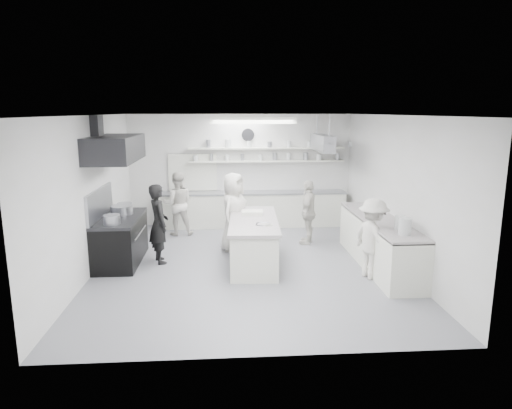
{
  "coord_description": "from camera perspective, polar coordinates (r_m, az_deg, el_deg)",
  "views": [
    {
      "loc": [
        -0.44,
        -8.72,
        3.08
      ],
      "look_at": [
        0.22,
        0.6,
        1.14
      ],
      "focal_mm": 31.63,
      "sensor_mm": 36.0,
      "label": 1
    }
  ],
  "objects": [
    {
      "name": "wall_right",
      "position": [
        9.51,
        17.25,
        1.65
      ],
      "size": [
        0.04,
        7.0,
        3.0
      ],
      "primitive_type": "cube",
      "color": "silver",
      "rests_on": "floor"
    },
    {
      "name": "ceiling",
      "position": [
        8.73,
        -1.17,
        11.29
      ],
      "size": [
        6.0,
        7.0,
        0.02
      ],
      "primitive_type": "cube",
      "color": "white",
      "rests_on": "wall_back"
    },
    {
      "name": "exhaust_hood",
      "position": [
        9.4,
        -17.42,
        6.77
      ],
      "size": [
        0.85,
        2.0,
        0.5
      ],
      "primitive_type": "cube",
      "color": "#232326",
      "rests_on": "wall_left"
    },
    {
      "name": "bowl_right",
      "position": [
        9.71,
        14.3,
        -1.17
      ],
      "size": [
        0.26,
        0.26,
        0.06
      ],
      "primitive_type": "imported",
      "rotation": [
        0.0,
        0.0,
        -0.04
      ],
      "color": "silver",
      "rests_on": "right_counter"
    },
    {
      "name": "bowl_island_a",
      "position": [
        8.74,
        0.87,
        -2.63
      ],
      "size": [
        0.34,
        0.34,
        0.07
      ],
      "primitive_type": "imported",
      "rotation": [
        0.0,
        0.0,
        -0.28
      ],
      "color": "#9C9FA7",
      "rests_on": "prep_island"
    },
    {
      "name": "cook_stove",
      "position": [
        9.43,
        -12.21,
        -2.39
      ],
      "size": [
        0.59,
        0.7,
        1.64
      ],
      "primitive_type": "imported",
      "rotation": [
        0.0,
        0.0,
        1.95
      ],
      "color": "black",
      "rests_on": "floor"
    },
    {
      "name": "pot_rack",
      "position": [
        11.41,
        8.4,
        7.71
      ],
      "size": [
        0.3,
        1.6,
        0.4
      ],
      "primitive_type": "cube",
      "color": "#9C9FA7",
      "rests_on": "ceiling"
    },
    {
      "name": "wall_front",
      "position": [
        5.47,
        0.76,
        -5.04
      ],
      "size": [
        6.0,
        0.04,
        3.0
      ],
      "primitive_type": "cube",
      "color": "silver",
      "rests_on": "floor"
    },
    {
      "name": "wall_back",
      "position": [
        12.33,
        -1.96,
        4.39
      ],
      "size": [
        6.0,
        0.04,
        3.0
      ],
      "primitive_type": "cube",
      "color": "silver",
      "rests_on": "floor"
    },
    {
      "name": "cook_island_right",
      "position": [
        10.62,
        6.63,
        -0.96
      ],
      "size": [
        0.66,
        0.96,
        1.51
      ],
      "primitive_type": "imported",
      "rotation": [
        0.0,
        0.0,
        -1.93
      ],
      "color": "silver",
      "rests_on": "floor"
    },
    {
      "name": "light_fixture_front",
      "position": [
        6.94,
        -0.4,
        10.59
      ],
      "size": [
        1.3,
        0.25,
        0.1
      ],
      "primitive_type": "cube",
      "color": "silver",
      "rests_on": "ceiling"
    },
    {
      "name": "cook_back",
      "position": [
        11.47,
        -9.88,
        0.1
      ],
      "size": [
        0.82,
        0.67,
        1.6
      ],
      "primitive_type": "imported",
      "rotation": [
        0.0,
        0.0,
        -3.06
      ],
      "color": "silver",
      "rests_on": "floor"
    },
    {
      "name": "shelf_lower",
      "position": [
        12.22,
        1.35,
        5.5
      ],
      "size": [
        4.2,
        0.26,
        0.04
      ],
      "primitive_type": "cube",
      "color": "silver",
      "rests_on": "wall_back"
    },
    {
      "name": "pass_through_window",
      "position": [
        12.34,
        -8.01,
        4.05
      ],
      "size": [
        1.3,
        0.04,
        1.0
      ],
      "primitive_type": "cube",
      "color": "black",
      "rests_on": "wall_back"
    },
    {
      "name": "right_counter",
      "position": [
        9.43,
        15.31,
        -4.74
      ],
      "size": [
        0.74,
        3.3,
        0.94
      ],
      "primitive_type": "cube",
      "color": "silver",
      "rests_on": "floor"
    },
    {
      "name": "wall_clock",
      "position": [
        12.22,
        -1.04,
        8.8
      ],
      "size": [
        0.32,
        0.05,
        0.32
      ],
      "primitive_type": "cylinder",
      "rotation": [
        1.57,
        0.0,
        0.0
      ],
      "color": "beige",
      "rests_on": "wall_back"
    },
    {
      "name": "bowl_island_b",
      "position": [
        8.69,
        1.4,
        -2.73
      ],
      "size": [
        0.23,
        0.23,
        0.06
      ],
      "primitive_type": "imported",
      "rotation": [
        0.0,
        0.0,
        0.11
      ],
      "color": "silver",
      "rests_on": "prep_island"
    },
    {
      "name": "cook_right",
      "position": [
        8.65,
        14.55,
        -4.22
      ],
      "size": [
        0.85,
        1.11,
        1.51
      ],
      "primitive_type": "imported",
      "rotation": [
        0.0,
        0.0,
        1.9
      ],
      "color": "silver",
      "rests_on": "floor"
    },
    {
      "name": "floor",
      "position": [
        9.26,
        -1.09,
        -7.73
      ],
      "size": [
        6.0,
        7.0,
        0.02
      ],
      "primitive_type": "cube",
      "color": "gray",
      "rests_on": "ground"
    },
    {
      "name": "cook_island_left",
      "position": [
        10.03,
        -2.87,
        -0.94
      ],
      "size": [
        0.87,
        1.01,
        1.75
      ],
      "primitive_type": "imported",
      "rotation": [
        0.0,
        0.0,
        1.12
      ],
      "color": "silver",
      "rests_on": "floor"
    },
    {
      "name": "stove",
      "position": [
        9.74,
        -16.74,
        -4.43
      ],
      "size": [
        0.8,
        1.8,
        0.9
      ],
      "primitive_type": "cube",
      "color": "black",
      "rests_on": "floor"
    },
    {
      "name": "wall_left",
      "position": [
        9.23,
        -20.08,
        1.17
      ],
      "size": [
        0.04,
        7.0,
        3.0
      ],
      "primitive_type": "cube",
      "color": "silver",
      "rests_on": "floor"
    },
    {
      "name": "stove_pot",
      "position": [
        9.85,
        -16.6,
        -0.79
      ],
      "size": [
        0.46,
        0.46,
        0.23
      ],
      "primitive_type": "cylinder",
      "color": "#9C9FA7",
      "rests_on": "stove"
    },
    {
      "name": "shelf_upper",
      "position": [
        12.19,
        1.36,
        7.14
      ],
      "size": [
        4.2,
        0.26,
        0.04
      ],
      "primitive_type": "cube",
      "color": "silver",
      "rests_on": "wall_back"
    },
    {
      "name": "light_fixture_rear",
      "position": [
        10.53,
        -1.67,
        10.99
      ],
      "size": [
        1.3,
        0.25,
        0.1
      ],
      "primitive_type": "cube",
      "color": "silver",
      "rests_on": "ceiling"
    },
    {
      "name": "back_counter",
      "position": [
        12.23,
        -0.47,
        -0.61
      ],
      "size": [
        5.0,
        0.6,
        0.92
      ],
      "primitive_type": "cube",
      "color": "silver",
      "rests_on": "floor"
    },
    {
      "name": "prep_island",
      "position": [
        9.29,
        -0.31,
        -4.78
      ],
      "size": [
        1.0,
        2.42,
        0.88
      ],
      "primitive_type": "cube",
      "rotation": [
        0.0,
        0.0,
        -0.05
      ],
      "color": "silver",
      "rests_on": "floor"
    }
  ]
}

